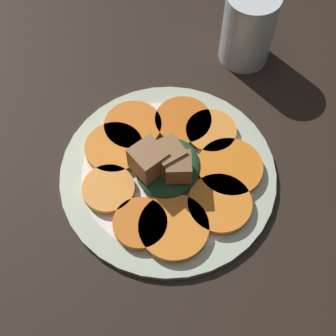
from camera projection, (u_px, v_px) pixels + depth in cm
name	position (u px, v px, depth cm)	size (l,w,h in cm)	color
table_slab	(168.00, 178.00, 67.83)	(120.00, 120.00, 2.00)	black
plate	(168.00, 173.00, 66.50)	(30.63, 30.63, 1.05)	beige
carrot_slice_0	(211.00, 132.00, 68.56)	(7.44, 7.44, 1.19)	orange
carrot_slice_1	(183.00, 121.00, 69.50)	(8.43, 8.43, 1.19)	orange
carrot_slice_2	(133.00, 126.00, 69.07)	(8.51, 8.51, 1.19)	orange
carrot_slice_3	(115.00, 147.00, 67.25)	(8.41, 8.41, 1.19)	orange
carrot_slice_4	(109.00, 189.00, 63.96)	(7.22, 7.22, 1.19)	#F99539
carrot_slice_5	(139.00, 223.00, 61.51)	(7.23, 7.23, 1.19)	orange
carrot_slice_6	(174.00, 227.00, 61.22)	(9.32, 9.32, 1.19)	orange
carrot_slice_7	(220.00, 204.00, 62.88)	(8.70, 8.70, 1.19)	orange
carrot_slice_8	(230.00, 168.00, 65.62)	(9.24, 9.24, 1.19)	orange
center_pile	(166.00, 164.00, 63.61)	(9.82, 9.24, 6.48)	#1E4723
fork	(213.00, 193.00, 64.13)	(18.35, 4.57, 0.40)	silver
water_glass	(248.00, 28.00, 72.68)	(8.22, 8.22, 12.37)	silver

